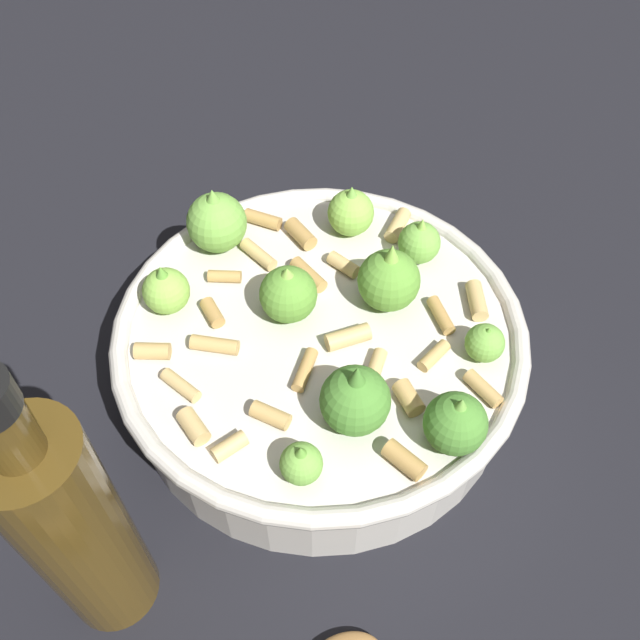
{
  "coord_description": "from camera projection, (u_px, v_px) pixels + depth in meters",
  "views": [
    {
      "loc": [
        0.22,
        -0.21,
        0.45
      ],
      "look_at": [
        0.0,
        0.0,
        0.07
      ],
      "focal_mm": 38.68,
      "sensor_mm": 36.0,
      "label": 1
    }
  ],
  "objects": [
    {
      "name": "olive_oil_bottle",
      "position": [
        74.0,
        527.0,
        0.36
      ],
      "size": [
        0.05,
        0.05,
        0.23
      ],
      "color": "#4C3814",
      "rests_on": "ground"
    },
    {
      "name": "cooking_pan",
      "position": [
        321.0,
        345.0,
        0.51
      ],
      "size": [
        0.3,
        0.3,
        0.12
      ],
      "color": "beige",
      "rests_on": "ground"
    },
    {
      "name": "ground_plane",
      "position": [
        320.0,
        377.0,
        0.54
      ],
      "size": [
        2.4,
        2.4,
        0.0
      ],
      "primitive_type": "plane",
      "color": "black"
    }
  ]
}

